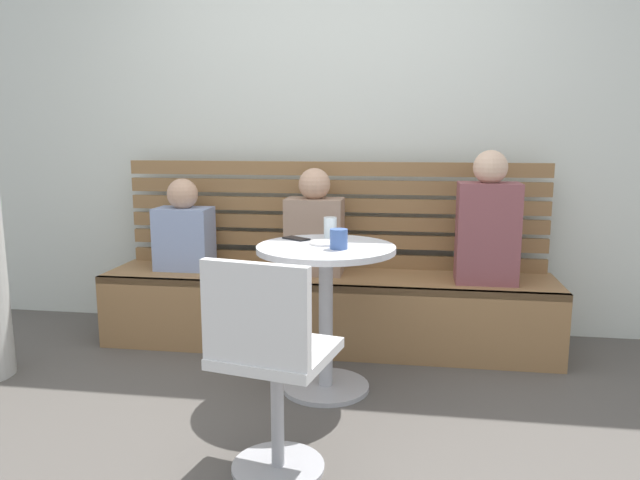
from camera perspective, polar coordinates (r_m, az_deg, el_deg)
ground at (r=2.62m, az=-3.30°, el=-18.94°), size 8.00×8.00×0.00m
back_wall at (r=3.92m, az=1.56°, el=12.69°), size 5.20×0.10×2.90m
booth_bench at (r=3.63m, az=0.60°, el=-6.73°), size 2.70×0.52×0.44m
booth_backrest at (r=3.75m, az=1.13°, el=2.51°), size 2.65×0.04×0.67m
cafe_table at (r=2.93m, az=0.57°, el=-4.81°), size 0.68×0.68×0.74m
white_chair at (r=2.21m, az=-4.90°, el=-11.45°), size 0.47×0.47×0.85m
person_adult at (r=3.47m, az=15.81°, el=1.48°), size 0.34×0.22×0.75m
person_child_left at (r=3.78m, az=-12.94°, el=0.93°), size 0.34×0.22×0.57m
person_child_middle at (r=3.57m, az=-0.53°, el=1.20°), size 0.34×0.22×0.64m
cup_mug_blue at (r=2.80m, az=1.81°, el=0.10°), size 0.08×0.08×0.09m
cup_water_clear at (r=3.09m, az=0.99°, el=1.19°), size 0.07×0.07×0.11m
plate_small at (r=2.93m, az=0.63°, el=-0.26°), size 0.17×0.17×0.01m
phone_on_table at (r=3.06m, az=-2.31°, el=0.14°), size 0.15×0.14×0.01m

